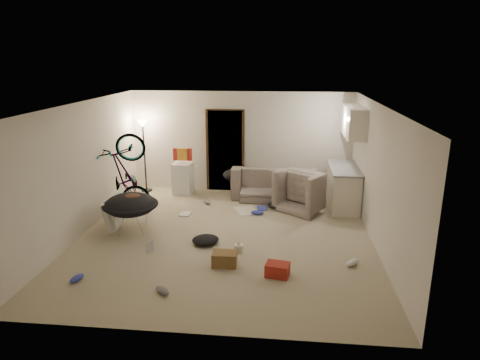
# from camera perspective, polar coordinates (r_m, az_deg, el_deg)

# --- Properties ---
(floor) EXTENTS (5.50, 6.00, 0.02)m
(floor) POSITION_cam_1_polar(r_m,az_deg,el_deg) (8.26, -1.95, -7.58)
(floor) COLOR tan
(floor) RESTS_ON ground
(ceiling) EXTENTS (5.50, 6.00, 0.02)m
(ceiling) POSITION_cam_1_polar(r_m,az_deg,el_deg) (7.60, -2.14, 10.08)
(ceiling) COLOR white
(ceiling) RESTS_ON wall_back
(wall_back) EXTENTS (5.50, 0.02, 2.50)m
(wall_back) POSITION_cam_1_polar(r_m,az_deg,el_deg) (10.74, 0.17, 5.10)
(wall_back) COLOR silver
(wall_back) RESTS_ON floor
(wall_front) EXTENTS (5.50, 0.02, 2.50)m
(wall_front) POSITION_cam_1_polar(r_m,az_deg,el_deg) (5.04, -6.80, -8.15)
(wall_front) COLOR silver
(wall_front) RESTS_ON floor
(wall_left) EXTENTS (0.02, 6.00, 2.50)m
(wall_left) POSITION_cam_1_polar(r_m,az_deg,el_deg) (8.65, -20.47, 1.32)
(wall_left) COLOR silver
(wall_left) RESTS_ON floor
(wall_right) EXTENTS (0.02, 6.00, 2.50)m
(wall_right) POSITION_cam_1_polar(r_m,az_deg,el_deg) (7.95, 18.08, 0.29)
(wall_right) COLOR silver
(wall_right) RESTS_ON floor
(doorway) EXTENTS (0.85, 0.10, 2.04)m
(doorway) POSITION_cam_1_polar(r_m,az_deg,el_deg) (10.80, -1.97, 3.90)
(doorway) COLOR black
(doorway) RESTS_ON floor
(door_trim) EXTENTS (0.97, 0.04, 2.10)m
(door_trim) POSITION_cam_1_polar(r_m,az_deg,el_deg) (10.77, -1.99, 3.87)
(door_trim) COLOR #382613
(door_trim) RESTS_ON floor
(floor_lamp) EXTENTS (0.28, 0.28, 1.81)m
(floor_lamp) POSITION_cam_1_polar(r_m,az_deg,el_deg) (10.89, -12.74, 5.16)
(floor_lamp) COLOR black
(floor_lamp) RESTS_ON floor
(kitchen_counter) EXTENTS (0.60, 1.50, 0.88)m
(kitchen_counter) POSITION_cam_1_polar(r_m,az_deg,el_deg) (10.00, 13.56, -0.99)
(kitchen_counter) COLOR silver
(kitchen_counter) RESTS_ON floor
(counter_top) EXTENTS (0.64, 1.54, 0.04)m
(counter_top) POSITION_cam_1_polar(r_m,az_deg,el_deg) (9.88, 13.73, 1.56)
(counter_top) COLOR gray
(counter_top) RESTS_ON kitchen_counter
(kitchen_uppers) EXTENTS (0.38, 1.40, 0.65)m
(kitchen_uppers) POSITION_cam_1_polar(r_m,az_deg,el_deg) (9.70, 14.92, 7.55)
(kitchen_uppers) COLOR silver
(kitchen_uppers) RESTS_ON wall_right
(sofa) EXTENTS (1.99, 0.81, 0.58)m
(sofa) POSITION_cam_1_polar(r_m,az_deg,el_deg) (10.38, 4.45, -0.81)
(sofa) COLOR #383F38
(sofa) RESTS_ON floor
(armchair) EXTENTS (1.36, 1.33, 0.67)m
(armchair) POSITION_cam_1_polar(r_m,az_deg,el_deg) (9.75, 8.99, -1.84)
(armchair) COLOR #383F38
(armchair) RESTS_ON floor
(bicycle) EXTENTS (1.92, 1.07, 1.05)m
(bicycle) POSITION_cam_1_polar(r_m,az_deg,el_deg) (9.61, -14.83, -1.55)
(bicycle) COLOR black
(bicycle) RESTS_ON floor
(book_asset) EXTENTS (0.26, 0.25, 0.02)m
(book_asset) POSITION_cam_1_polar(r_m,az_deg,el_deg) (7.74, -12.33, -9.51)
(book_asset) COLOR #A52518
(book_asset) RESTS_ON floor
(mini_fridge) EXTENTS (0.49, 0.49, 0.78)m
(mini_fridge) POSITION_cam_1_polar(r_m,az_deg,el_deg) (10.74, -7.62, 0.23)
(mini_fridge) COLOR white
(mini_fridge) RESTS_ON floor
(snack_box_0) EXTENTS (0.11, 0.08, 0.30)m
(snack_box_0) POSITION_cam_1_polar(r_m,az_deg,el_deg) (10.63, -8.63, 3.41)
(snack_box_0) COLOR #A52518
(snack_box_0) RESTS_ON mini_fridge
(snack_box_1) EXTENTS (0.10, 0.07, 0.30)m
(snack_box_1) POSITION_cam_1_polar(r_m,az_deg,el_deg) (10.60, -8.00, 3.41)
(snack_box_1) COLOR orange
(snack_box_1) RESTS_ON mini_fridge
(snack_box_2) EXTENTS (0.10, 0.07, 0.30)m
(snack_box_2) POSITION_cam_1_polar(r_m,az_deg,el_deg) (10.57, -7.37, 3.40)
(snack_box_2) COLOR gold
(snack_box_2) RESTS_ON mini_fridge
(snack_box_3) EXTENTS (0.11, 0.08, 0.30)m
(snack_box_3) POSITION_cam_1_polar(r_m,az_deg,el_deg) (10.55, -6.74, 3.39)
(snack_box_3) COLOR #A52518
(snack_box_3) RESTS_ON mini_fridge
(saucer_chair) EXTENTS (1.07, 1.07, 0.76)m
(saucer_chair) POSITION_cam_1_polar(r_m,az_deg,el_deg) (8.59, -14.36, -3.83)
(saucer_chair) COLOR silver
(saucer_chair) RESTS_ON floor
(hoodie) EXTENTS (0.62, 0.59, 0.22)m
(hoodie) POSITION_cam_1_polar(r_m,az_deg,el_deg) (8.47, -14.21, -2.57)
(hoodie) COLOR #4B2C1A
(hoodie) RESTS_ON saucer_chair
(sofa_drape) EXTENTS (0.61, 0.53, 0.28)m
(sofa_drape) POSITION_cam_1_polar(r_m,az_deg,el_deg) (10.38, -0.76, 0.67)
(sofa_drape) COLOR black
(sofa_drape) RESTS_ON sofa
(tv_box) EXTENTS (0.26, 0.91, 0.61)m
(tv_box) POSITION_cam_1_polar(r_m,az_deg,el_deg) (9.01, -16.37, -4.06)
(tv_box) COLOR silver
(tv_box) RESTS_ON floor
(drink_case_a) EXTENTS (0.41, 0.30, 0.23)m
(drink_case_a) POSITION_cam_1_polar(r_m,az_deg,el_deg) (7.14, -2.07, -10.46)
(drink_case_a) COLOR brown
(drink_case_a) RESTS_ON floor
(drink_case_b) EXTENTS (0.41, 0.33, 0.21)m
(drink_case_b) POSITION_cam_1_polar(r_m,az_deg,el_deg) (6.85, 5.01, -11.82)
(drink_case_b) COLOR #A52518
(drink_case_b) RESTS_ON floor
(juicer) EXTENTS (0.15, 0.15, 0.22)m
(juicer) POSITION_cam_1_polar(r_m,az_deg,el_deg) (7.57, -0.16, -9.05)
(juicer) COLOR white
(juicer) RESTS_ON floor
(newspaper) EXTENTS (0.64, 0.71, 0.01)m
(newspaper) POSITION_cam_1_polar(r_m,az_deg,el_deg) (9.56, 0.88, -4.09)
(newspaper) COLOR beige
(newspaper) RESTS_ON floor
(book_blue) EXTENTS (0.24, 0.30, 0.03)m
(book_blue) POSITION_cam_1_polar(r_m,az_deg,el_deg) (9.67, 2.93, -3.80)
(book_blue) COLOR #313FB3
(book_blue) RESTS_ON floor
(book_white) EXTENTS (0.24, 0.30, 0.03)m
(book_white) POSITION_cam_1_polar(r_m,az_deg,el_deg) (9.41, -7.31, -4.51)
(book_white) COLOR silver
(book_white) RESTS_ON floor
(shoe_0) EXTENTS (0.28, 0.12, 0.10)m
(shoe_0) POSITION_cam_1_polar(r_m,az_deg,el_deg) (9.31, 2.32, -4.37)
(shoe_0) COLOR #313FB3
(shoe_0) RESTS_ON floor
(shoe_1) EXTENTS (0.23, 0.29, 0.10)m
(shoe_1) POSITION_cam_1_polar(r_m,az_deg,el_deg) (9.99, -4.43, -2.95)
(shoe_1) COLOR slate
(shoe_1) RESTS_ON floor
(shoe_2) EXTENTS (0.19, 0.28, 0.10)m
(shoe_2) POSITION_cam_1_polar(r_m,az_deg,el_deg) (7.16, -20.94, -12.14)
(shoe_2) COLOR #313FB3
(shoe_2) RESTS_ON floor
(shoe_3) EXTENTS (0.29, 0.26, 0.10)m
(shoe_3) POSITION_cam_1_polar(r_m,az_deg,el_deg) (6.49, -10.31, -14.30)
(shoe_3) COLOR slate
(shoe_3) RESTS_ON floor
(shoe_4) EXTENTS (0.29, 0.29, 0.11)m
(shoe_4) POSITION_cam_1_polar(r_m,az_deg,el_deg) (7.38, 14.74, -10.61)
(shoe_4) COLOR white
(shoe_4) RESTS_ON floor
(clothes_lump_a) EXTENTS (0.60, 0.55, 0.16)m
(clothes_lump_a) POSITION_cam_1_polar(r_m,az_deg,el_deg) (7.93, -4.62, -7.96)
(clothes_lump_a) COLOR black
(clothes_lump_a) RESTS_ON floor
(clothes_lump_b) EXTENTS (0.55, 0.50, 0.14)m
(clothes_lump_b) POSITION_cam_1_polar(r_m,az_deg,el_deg) (9.72, 5.03, -3.38)
(clothes_lump_b) COLOR black
(clothes_lump_b) RESTS_ON floor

